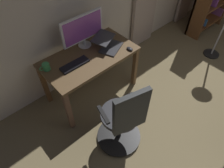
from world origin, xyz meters
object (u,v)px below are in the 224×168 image
computer_mouse (130,49)px  office_chair (123,121)px  computer_keyboard (75,64)px  computer_monitor (83,29)px  mug_coffee (46,67)px  desk (90,61)px  laptop (108,44)px

computer_mouse → office_chair: bearing=41.1°
computer_keyboard → computer_mouse: 0.76m
computer_monitor → mug_coffee: computer_monitor is taller
desk → mug_coffee: (0.55, -0.14, 0.15)m
computer_mouse → mug_coffee: size_ratio=0.76×
laptop → office_chair: bearing=33.5°
computer_monitor → computer_mouse: size_ratio=6.29×
office_chair → laptop: office_chair is taller
office_chair → computer_keyboard: size_ratio=2.93×
office_chair → mug_coffee: size_ratio=8.34×
computer_keyboard → laptop: laptop is taller
computer_mouse → mug_coffee: 1.10m
computer_monitor → computer_keyboard: bearing=36.4°
computer_mouse → laptop: bearing=-53.3°
computer_keyboard → desk: bearing=-173.3°
desk → laptop: 0.34m
computer_monitor → office_chair: bearing=72.8°
office_chair → computer_monitor: 1.28m
laptop → computer_monitor: bearing=-74.5°
desk → computer_keyboard: size_ratio=3.37×
desk → office_chair: 0.96m
office_chair → computer_mouse: (-0.74, -0.64, 0.24)m
computer_keyboard → mug_coffee: bearing=-28.8°
desk → computer_monitor: (-0.09, -0.22, 0.36)m
mug_coffee → desk: bearing=166.0°
desk → computer_keyboard: (0.25, 0.03, 0.11)m
desk → laptop: size_ratio=2.84×
desk → computer_monitor: bearing=-112.4°
laptop → computer_mouse: laptop is taller
computer_monitor → laptop: bearing=129.4°
computer_keyboard → computer_mouse: (-0.72, 0.24, 0.01)m
office_chair → computer_keyboard: office_chair is taller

